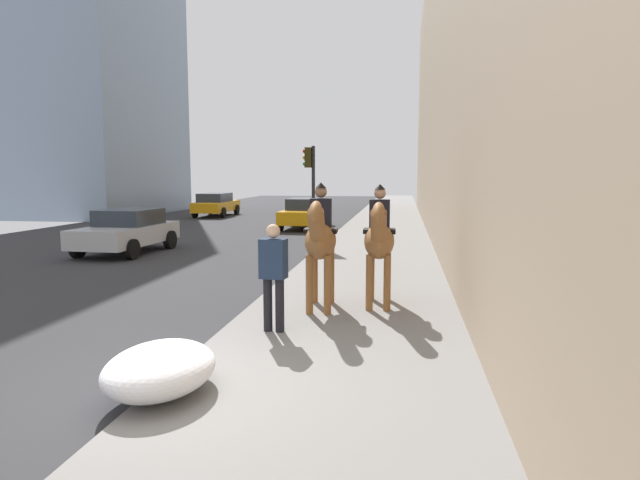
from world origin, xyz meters
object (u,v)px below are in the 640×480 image
object	(u,v)px
mounted_horse_far	(379,239)
pedestrian_greeting	(273,270)
mounted_horse_near	(320,239)
traffic_light_near_curb	(311,179)
car_near_lane	(216,204)
car_mid_lane	(127,231)
car_far_lane	(306,213)

from	to	relation	value
mounted_horse_far	pedestrian_greeting	world-z (taller)	mounted_horse_far
mounted_horse_near	traffic_light_near_curb	size ratio (longest dim) A/B	0.65
mounted_horse_near	traffic_light_near_curb	bearing A→B (deg)	-172.94
mounted_horse_near	car_near_lane	bearing A→B (deg)	-159.95
mounted_horse_far	car_mid_lane	distance (m)	10.87
mounted_horse_far	car_near_lane	distance (m)	25.16
mounted_horse_far	car_mid_lane	bearing A→B (deg)	-129.12
car_near_lane	traffic_light_near_curb	distance (m)	15.99
mounted_horse_near	car_far_lane	distance (m)	16.48
car_near_lane	car_mid_lane	size ratio (longest dim) A/B	1.10
car_mid_lane	car_far_lane	size ratio (longest dim) A/B	0.94
car_mid_lane	traffic_light_near_curb	xyz separation A→B (m)	(2.35, -5.76, 1.67)
mounted_horse_far	pedestrian_greeting	distance (m)	2.51
mounted_horse_near	pedestrian_greeting	distance (m)	1.65
traffic_light_near_curb	mounted_horse_near	bearing A→B (deg)	-169.37
car_far_lane	traffic_light_near_curb	world-z (taller)	traffic_light_near_curb
car_far_lane	traffic_light_near_curb	distance (m)	7.09
mounted_horse_far	car_far_lane	distance (m)	16.31
mounted_horse_far	car_near_lane	world-z (taller)	mounted_horse_far
mounted_horse_far	pedestrian_greeting	bearing A→B (deg)	-39.84
car_far_lane	mounted_horse_far	bearing A→B (deg)	15.63
mounted_horse_near	mounted_horse_far	xyz separation A→B (m)	(0.41, -1.05, -0.03)
car_near_lane	traffic_light_near_curb	xyz separation A→B (m)	(-13.58, -8.28, 1.65)
mounted_horse_far	traffic_light_near_curb	bearing A→B (deg)	-163.96
car_mid_lane	car_far_lane	bearing A→B (deg)	156.85
mounted_horse_near	mounted_horse_far	distance (m)	1.13
pedestrian_greeting	car_mid_lane	world-z (taller)	pedestrian_greeting
pedestrian_greeting	car_far_lane	xyz separation A→B (m)	(17.70, 2.66, -0.34)
mounted_horse_near	car_mid_lane	size ratio (longest dim) A/B	0.56
car_near_lane	car_far_lane	xyz separation A→B (m)	(-6.83, -6.88, -0.01)
traffic_light_near_curb	car_far_lane	bearing A→B (deg)	11.72
pedestrian_greeting	car_far_lane	bearing A→B (deg)	16.12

